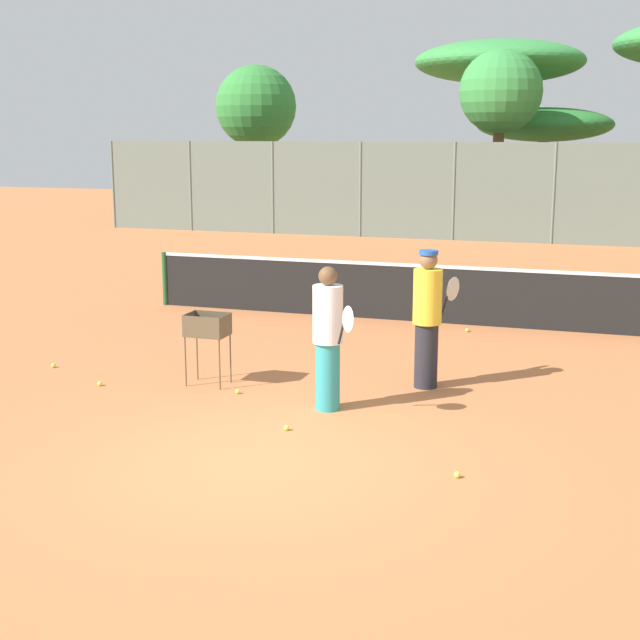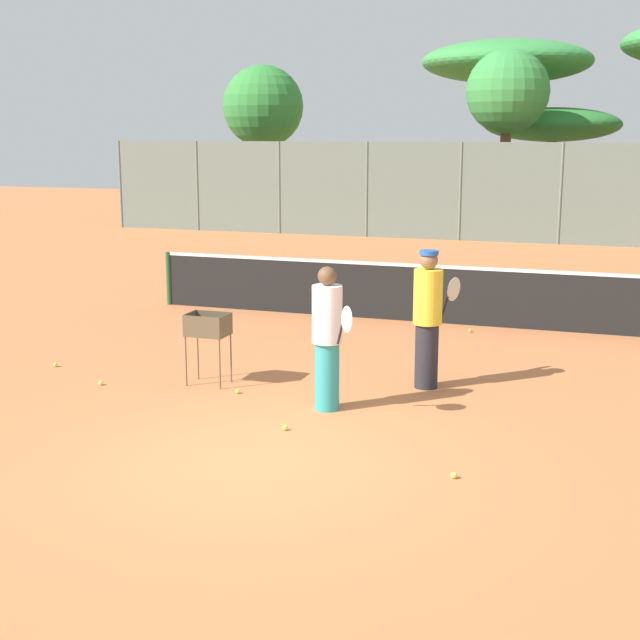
{
  "view_description": "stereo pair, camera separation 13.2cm",
  "coord_description": "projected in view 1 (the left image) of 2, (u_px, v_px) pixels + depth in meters",
  "views": [
    {
      "loc": [
        3.41,
        -8.15,
        3.42
      ],
      "look_at": [
        -0.19,
        2.72,
        1.0
      ],
      "focal_mm": 50.0,
      "sensor_mm": 36.0,
      "label": 1
    },
    {
      "loc": [
        3.54,
        -8.11,
        3.42
      ],
      "look_at": [
        -0.19,
        2.72,
        1.0
      ],
      "focal_mm": 50.0,
      "sensor_mm": 36.0,
      "label": 2
    }
  ],
  "objects": [
    {
      "name": "ground_plane",
      "position": [
        256.0,
        465.0,
        9.33
      ],
      "size": [
        80.0,
        80.0,
        0.0
      ],
      "primitive_type": "plane",
      "color": "#C67242"
    },
    {
      "name": "tennis_net",
      "position": [
        415.0,
        292.0,
        16.32
      ],
      "size": [
        10.34,
        0.1,
        1.07
      ],
      "color": "#26592D",
      "rests_on": "ground_plane"
    },
    {
      "name": "back_fence",
      "position": [
        503.0,
        193.0,
        27.97
      ],
      "size": [
        28.04,
        0.08,
        3.12
      ],
      "color": "slate",
      "rests_on": "ground_plane"
    },
    {
      "name": "tree_1",
      "position": [
        545.0,
        126.0,
        32.52
      ],
      "size": [
        4.94,
        4.94,
        4.31
      ],
      "color": "brown",
      "rests_on": "ground_plane"
    },
    {
      "name": "tree_2",
      "position": [
        256.0,
        108.0,
        34.39
      ],
      "size": [
        3.13,
        3.13,
        5.96
      ],
      "color": "brown",
      "rests_on": "ground_plane"
    },
    {
      "name": "tree_3",
      "position": [
        499.0,
        62.0,
        32.95
      ],
      "size": [
        6.26,
        6.26,
        6.75
      ],
      "color": "brown",
      "rests_on": "ground_plane"
    },
    {
      "name": "tree_4",
      "position": [
        501.0,
        93.0,
        29.18
      ],
      "size": [
        2.73,
        2.73,
        6.09
      ],
      "color": "brown",
      "rests_on": "ground_plane"
    },
    {
      "name": "player_white_outfit",
      "position": [
        328.0,
        337.0,
        11.02
      ],
      "size": [
        0.71,
        0.75,
        1.82
      ],
      "rotation": [
        0.0,
        0.0,
        5.47
      ],
      "color": "teal",
      "rests_on": "ground_plane"
    },
    {
      "name": "player_red_cap",
      "position": [
        427.0,
        317.0,
        12.0
      ],
      "size": [
        0.55,
        0.88,
        1.89
      ],
      "rotation": [
        0.0,
        0.0,
        1.1
      ],
      "color": "#26262D",
      "rests_on": "ground_plane"
    },
    {
      "name": "ball_cart",
      "position": [
        207.0,
        331.0,
        12.16
      ],
      "size": [
        0.56,
        0.41,
        1.0
      ],
      "color": "brown",
      "rests_on": "ground_plane"
    },
    {
      "name": "tennis_ball_0",
      "position": [
        457.0,
        475.0,
        8.98
      ],
      "size": [
        0.07,
        0.07,
        0.07
      ],
      "primitive_type": "sphere",
      "color": "#D1E54C",
      "rests_on": "ground_plane"
    },
    {
      "name": "tennis_ball_1",
      "position": [
        467.0,
        330.0,
        15.55
      ],
      "size": [
        0.07,
        0.07,
        0.07
      ],
      "primitive_type": "sphere",
      "color": "#D1E54C",
      "rests_on": "ground_plane"
    },
    {
      "name": "tennis_ball_2",
      "position": [
        53.0,
        365.0,
        13.19
      ],
      "size": [
        0.07,
        0.07,
        0.07
      ],
      "primitive_type": "sphere",
      "color": "#D1E54C",
      "rests_on": "ground_plane"
    },
    {
      "name": "tennis_ball_3",
      "position": [
        100.0,
        384.0,
        12.24
      ],
      "size": [
        0.07,
        0.07,
        0.07
      ],
      "primitive_type": "sphere",
      "color": "#D1E54C",
      "rests_on": "ground_plane"
    },
    {
      "name": "tennis_ball_4",
      "position": [
        238.0,
        391.0,
        11.87
      ],
      "size": [
        0.07,
        0.07,
        0.07
      ],
      "primitive_type": "sphere",
      "color": "#D1E54C",
      "rests_on": "ground_plane"
    },
    {
      "name": "tennis_ball_5",
      "position": [
        286.0,
        428.0,
        10.41
      ],
      "size": [
        0.07,
        0.07,
        0.07
      ],
      "primitive_type": "sphere",
      "color": "#D1E54C",
      "rests_on": "ground_plane"
    },
    {
      "name": "tennis_ball_6",
      "position": [
        197.0,
        312.0,
        17.16
      ],
      "size": [
        0.07,
        0.07,
        0.07
      ],
      "primitive_type": "sphere",
      "color": "#D1E54C",
      "rests_on": "ground_plane"
    },
    {
      "name": "parked_car",
      "position": [
        491.0,
        211.0,
        31.77
      ],
      "size": [
        4.2,
        1.7,
        1.6
      ],
      "color": "white",
      "rests_on": "ground_plane"
    }
  ]
}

